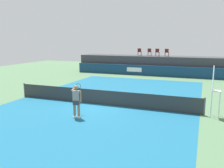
{
  "coord_description": "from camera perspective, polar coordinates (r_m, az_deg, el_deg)",
  "views": [
    {
      "loc": [
        6.04,
        -13.75,
        4.13
      ],
      "look_at": [
        -0.06,
        2.0,
        1.0
      ],
      "focal_mm": 38.38,
      "sensor_mm": 36.0,
      "label": 1
    }
  ],
  "objects": [
    {
      "name": "spectator_chair_right",
      "position": [
        29.17,
        12.93,
        7.41
      ],
      "size": [
        0.44,
        0.44,
        0.89
      ],
      "color": "#561919",
      "rests_on": "spectator_platform"
    },
    {
      "name": "spectator_chair_center",
      "position": [
        29.37,
        10.76,
        7.51
      ],
      "size": [
        0.45,
        0.45,
        0.89
      ],
      "color": "#561919",
      "rests_on": "spectator_platform"
    },
    {
      "name": "ground_plane",
      "position": [
        18.28,
        1.3,
        -2.56
      ],
      "size": [
        48.0,
        48.0,
        0.0
      ],
      "primitive_type": "plane",
      "color": "#4C704C"
    },
    {
      "name": "spectator_chair_far_left",
      "position": [
        29.98,
        6.58,
        7.68
      ],
      "size": [
        0.47,
        0.47,
        0.89
      ],
      "color": "#561919",
      "rests_on": "spectator_platform"
    },
    {
      "name": "court_inner",
      "position": [
        15.58,
        -2.47,
        -4.88
      ],
      "size": [
        12.0,
        22.0,
        0.0
      ],
      "primitive_type": "cube",
      "color": "#16597A",
      "rests_on": "ground"
    },
    {
      "name": "sponsor_wall",
      "position": [
        28.14,
        8.6,
        3.17
      ],
      "size": [
        18.0,
        0.22,
        1.2
      ],
      "color": "navy",
      "rests_on": "ground"
    },
    {
      "name": "spectator_chair_left",
      "position": [
        29.97,
        8.95,
        7.62
      ],
      "size": [
        0.46,
        0.46,
        0.89
      ],
      "color": "#561919",
      "rests_on": "spectator_platform"
    },
    {
      "name": "tennis_ball",
      "position": [
        21.35,
        3.09,
        -0.57
      ],
      "size": [
        0.07,
        0.07,
        0.07
      ],
      "primitive_type": "sphere",
      "color": "#D8EA33",
      "rests_on": "court_inner"
    },
    {
      "name": "spectator_platform",
      "position": [
        29.83,
        9.4,
        4.52
      ],
      "size": [
        18.0,
        2.8,
        2.2
      ],
      "primitive_type": "cube",
      "color": "#38383D",
      "rests_on": "ground"
    },
    {
      "name": "net_post_near",
      "position": [
        18.76,
        -20.11,
        -1.31
      ],
      "size": [
        0.1,
        0.1,
        1.0
      ],
      "primitive_type": "cylinder",
      "color": "#4C4C51",
      "rests_on": "ground"
    },
    {
      "name": "umpire_chair",
      "position": [
        13.99,
        23.21,
        -0.83
      ],
      "size": [
        0.46,
        0.46,
        2.76
      ],
      "color": "white",
      "rests_on": "ground"
    },
    {
      "name": "tennis_player",
      "position": [
        12.93,
        -8.46,
        -3.81
      ],
      "size": [
        0.82,
        1.12,
        1.77
      ],
      "color": "white",
      "rests_on": "court_inner"
    },
    {
      "name": "tennis_net",
      "position": [
        15.46,
        -2.48,
        -3.19
      ],
      "size": [
        12.4,
        0.02,
        0.95
      ],
      "primitive_type": "cube",
      "color": "#2D2D2D",
      "rests_on": "ground"
    },
    {
      "name": "net_post_far",
      "position": [
        14.22,
        21.16,
        -5.01
      ],
      "size": [
        0.1,
        0.1,
        1.0
      ],
      "primitive_type": "cylinder",
      "color": "#4C4C51",
      "rests_on": "ground"
    }
  ]
}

